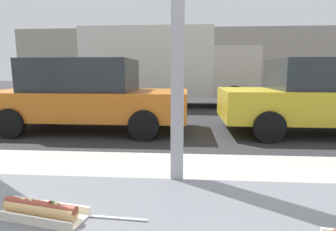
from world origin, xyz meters
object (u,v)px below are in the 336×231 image
(hotdog_tray_near, at_px, (40,210))
(box_truck, at_px, (166,65))
(parked_car_orange, at_px, (88,95))
(parked_car_yellow, at_px, (321,96))

(hotdog_tray_near, bearing_deg, box_truck, 92.47)
(parked_car_orange, relative_size, parked_car_yellow, 1.06)
(hotdog_tray_near, relative_size, parked_car_yellow, 0.07)
(parked_car_yellow, bearing_deg, parked_car_orange, 180.00)
(parked_car_orange, bearing_deg, parked_car_yellow, -0.00)
(hotdog_tray_near, relative_size, parked_car_orange, 0.06)
(parked_car_orange, xyz_separation_m, parked_car_yellow, (5.41, -0.00, -0.00))
(parked_car_orange, distance_m, parked_car_yellow, 5.41)
(hotdog_tray_near, height_order, parked_car_orange, parked_car_orange)
(hotdog_tray_near, relative_size, box_truck, 0.04)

